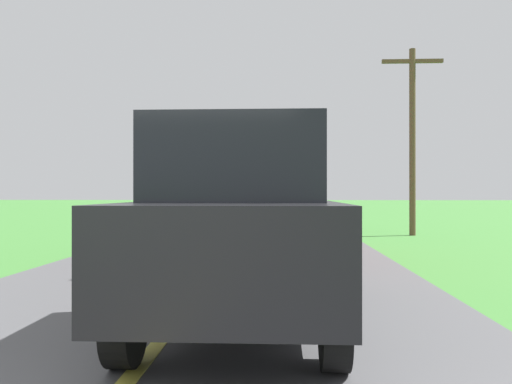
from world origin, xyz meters
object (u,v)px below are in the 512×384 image
utility_pole_roadside (412,134)px  following_car (241,224)px  banana_truck_near (255,189)px  banana_truck_far (271,191)px

utility_pole_roadside → following_car: utility_pole_roadside is taller
utility_pole_roadside → following_car: (-4.64, -11.88, -2.23)m
banana_truck_near → banana_truck_far: same height
banana_truck_near → following_car: bearing=-88.3°
utility_pole_roadside → banana_truck_near: bearing=-132.7°
banana_truck_near → utility_pole_roadside: size_ratio=0.96×
banana_truck_near → banana_truck_far: (0.11, 11.83, -0.00)m
banana_truck_near → following_car: 6.66m
banana_truck_far → utility_pole_roadside: (4.73, -6.60, 1.83)m
banana_truck_far → following_car: banana_truck_far is taller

